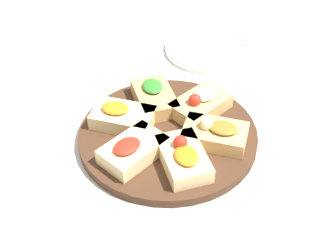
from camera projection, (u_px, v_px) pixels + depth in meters
The scene contains 9 objects.
ground_plane at pixel (168, 139), 0.92m from camera, with size 3.00×3.00×0.00m, color beige.
serving_board at pixel (168, 135), 0.92m from camera, with size 0.35×0.35×0.02m, color #422819.
focaccia_slice_0 at pixel (133, 150), 0.85m from camera, with size 0.11×0.14×0.04m.
focaccia_slice_1 at pixel (183, 157), 0.83m from camera, with size 0.13×0.09×0.05m.
focaccia_slice_2 at pixel (215, 134), 0.88m from camera, with size 0.13×0.14×0.05m.
focaccia_slice_3 at pixel (200, 104), 0.95m from camera, with size 0.11×0.14×0.05m.
focaccia_slice_4 at pixel (154, 97), 0.97m from camera, with size 0.13×0.09×0.04m.
focaccia_slice_5 at pixel (123, 117), 0.92m from camera, with size 0.13×0.14×0.04m.
plate_left at pixel (209, 48), 1.16m from camera, with size 0.22×0.22×0.02m.
Camera 1 is at (0.62, -0.29, 0.62)m, focal length 50.00 mm.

